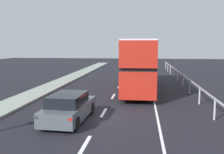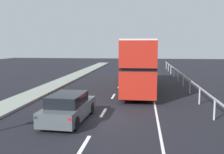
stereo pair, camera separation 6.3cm
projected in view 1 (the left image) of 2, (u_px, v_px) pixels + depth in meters
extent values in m
cube|color=black|center=(101.00, 118.00, 13.39)|extent=(74.92, 120.00, 0.10)
cube|color=silver|center=(85.00, 144.00, 9.72)|extent=(0.16, 1.86, 0.01)
cube|color=silver|center=(104.00, 113.00, 14.31)|extent=(0.16, 1.86, 0.01)
cube|color=silver|center=(113.00, 96.00, 18.91)|extent=(0.16, 1.86, 0.01)
cube|color=silver|center=(119.00, 86.00, 23.51)|extent=(0.16, 1.86, 0.01)
cube|color=silver|center=(123.00, 79.00, 28.11)|extent=(0.16, 1.86, 0.01)
cube|color=silver|center=(126.00, 75.00, 32.71)|extent=(0.16, 1.86, 0.01)
cube|color=silver|center=(128.00, 71.00, 37.31)|extent=(0.16, 1.86, 0.01)
cube|color=silver|center=(130.00, 68.00, 41.90)|extent=(0.16, 1.86, 0.01)
cube|color=silver|center=(152.00, 89.00, 21.88)|extent=(0.12, 46.00, 0.01)
cube|color=#B4B1B9|center=(186.00, 77.00, 21.40)|extent=(0.08, 42.00, 0.08)
cylinder|color=#B4B1B9|center=(215.00, 110.00, 12.85)|extent=(0.10, 0.10, 1.09)
cylinder|color=#B4B1B9|center=(200.00, 96.00, 16.30)|extent=(0.10, 0.10, 1.09)
cylinder|color=#B4B1B9|center=(190.00, 87.00, 19.74)|extent=(0.10, 0.10, 1.09)
cylinder|color=#B4B1B9|center=(183.00, 81.00, 23.19)|extent=(0.10, 0.10, 1.09)
cylinder|color=#B4B1B9|center=(178.00, 76.00, 26.63)|extent=(0.10, 0.10, 1.09)
cylinder|color=#B4B1B9|center=(174.00, 73.00, 30.08)|extent=(0.10, 0.10, 1.09)
cylinder|color=#B4B1B9|center=(170.00, 70.00, 33.52)|extent=(0.10, 0.10, 1.09)
cylinder|color=#B4B1B9|center=(168.00, 68.00, 36.97)|extent=(0.10, 0.10, 1.09)
cylinder|color=#B4B1B9|center=(166.00, 66.00, 40.42)|extent=(0.10, 0.10, 1.09)
cube|color=#AC2015|center=(138.00, 75.00, 21.45)|extent=(2.52, 11.51, 1.81)
cube|color=black|center=(139.00, 64.00, 21.32)|extent=(2.54, 11.05, 0.24)
cube|color=#AC2015|center=(139.00, 52.00, 21.19)|extent=(2.52, 11.51, 1.74)
cube|color=silver|center=(139.00, 41.00, 21.08)|extent=(2.47, 11.28, 0.10)
cube|color=black|center=(139.00, 68.00, 27.08)|extent=(2.19, 0.06, 1.27)
cube|color=yellow|center=(139.00, 46.00, 26.78)|extent=(1.46, 0.05, 0.28)
cylinder|color=black|center=(128.00, 78.00, 25.95)|extent=(0.29, 1.00, 1.00)
cylinder|color=black|center=(150.00, 78.00, 25.70)|extent=(0.29, 1.00, 1.00)
cylinder|color=black|center=(122.00, 93.00, 17.58)|extent=(0.29, 1.00, 1.00)
cylinder|color=black|center=(154.00, 94.00, 17.33)|extent=(0.29, 1.00, 1.00)
cube|color=#474E53|center=(69.00, 110.00, 12.79)|extent=(1.94, 4.29, 0.70)
cube|color=black|center=(68.00, 99.00, 12.51)|extent=(1.64, 2.38, 0.54)
cube|color=red|center=(36.00, 118.00, 10.86)|extent=(0.16, 0.07, 0.12)
cube|color=red|center=(70.00, 119.00, 10.61)|extent=(0.16, 0.07, 0.12)
cylinder|color=black|center=(64.00, 107.00, 14.33)|extent=(0.23, 0.65, 0.64)
cylinder|color=black|center=(91.00, 108.00, 14.06)|extent=(0.23, 0.65, 0.64)
cylinder|color=black|center=(43.00, 122.00, 11.57)|extent=(0.23, 0.65, 0.64)
cylinder|color=black|center=(76.00, 123.00, 11.31)|extent=(0.23, 0.65, 0.64)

